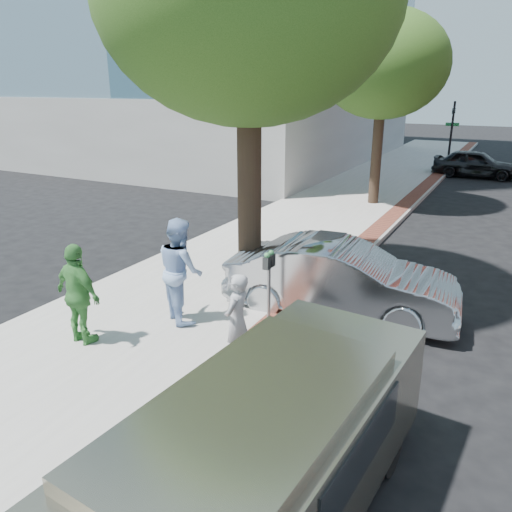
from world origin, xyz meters
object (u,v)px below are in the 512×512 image
Objects in this scene: person_gray at (237,320)px; person_green at (78,295)px; person_officer at (181,270)px; bg_car at (475,164)px; parking_meter at (269,272)px; sedan_silver at (341,280)px; van at (277,445)px.

person_green is at bearing -79.30° from person_gray.
bg_car is at bearing -63.72° from person_officer.
person_green is 23.29m from bg_car.
parking_meter reaches higher than sedan_silver.
person_green is at bearing -138.88° from parking_meter.
sedan_silver is 1.12× the size of bg_car.
parking_meter is at bearing 122.20° from van.
bg_car is at bearing 173.61° from person_gray.
person_green is (-2.85, -0.66, 0.13)m from person_gray.
parking_meter is 0.30× the size of van.
person_gray is 0.32× the size of van.
sedan_silver reaches higher than bg_car.
van reaches higher than person_gray.
person_gray is at bearing -159.45° from person_green.
parking_meter is at bearing 175.36° from bg_car.
person_gray is 3.05m from van.
parking_meter is 4.55m from van.
sedan_silver is at bearing -107.83° from person_officer.
van reaches higher than sedan_silver.
van is (1.88, -2.41, 0.02)m from person_gray.
van is at bearing -62.41° from parking_meter.
parking_meter is 3.48m from person_green.
person_gray is at bearing -81.97° from parking_meter.
person_officer reaches higher than parking_meter.
person_green is 0.38× the size of van.
parking_meter is 20.66m from bg_car.
person_officer reaches higher than van.
parking_meter is at bearing -123.26° from person_officer.
parking_meter is 1.72m from sedan_silver.
bg_car is (3.41, 21.21, -0.46)m from person_officer.
sedan_silver is (3.63, 3.61, -0.30)m from person_green.
person_officer is at bearing 120.78° from sedan_silver.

